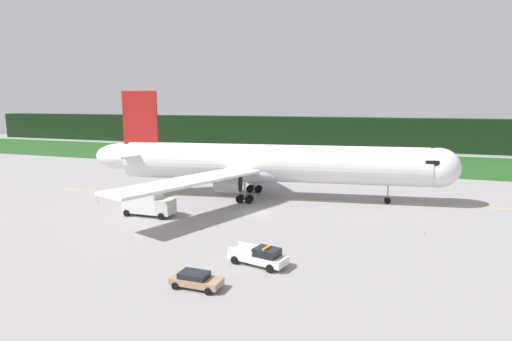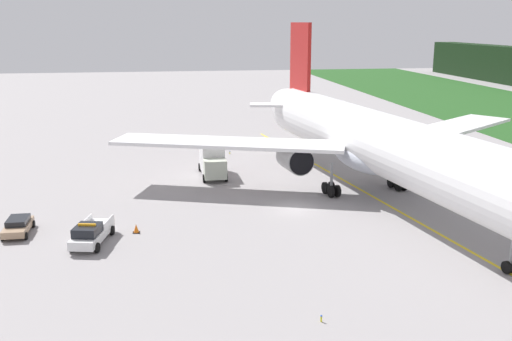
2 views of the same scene
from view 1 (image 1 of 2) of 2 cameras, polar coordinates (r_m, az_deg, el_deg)
The scene contains 11 objects.
ground at distance 57.34m, azimuth 0.24°, elevation -5.77°, with size 320.00×320.00×0.00m, color gray.
grass_verge at distance 110.62m, azimuth 9.84°, elevation 1.46°, with size 320.00×37.34×0.04m, color #214E1D.
distant_tree_line at distance 138.81m, azimuth 11.96°, elevation 5.07°, with size 288.00×7.00×10.12m, color black.
taxiway_centerline_main at distance 65.70m, azimuth 1.99°, elevation -3.81°, with size 74.72×0.30×0.01m, color yellow.
airliner at distance 64.76m, azimuth 1.54°, elevation 0.94°, with size 57.49×48.66×16.77m.
ops_pickup_truck at distance 39.23m, azimuth 0.49°, elevation -11.66°, with size 5.89×3.16×1.94m.
catering_truck at distance 57.15m, azimuth -14.73°, elevation -4.17°, with size 6.96×2.81×3.79m.
staff_car at distance 35.31m, azimuth -8.26°, elevation -14.58°, with size 4.20×1.99×1.30m.
apron_cone at distance 43.01m, azimuth -0.67°, elevation -10.50°, with size 0.59×0.59×0.74m.
taxiway_edge_light_east at distance 51.29m, azimuth 22.13°, elevation -8.05°, with size 0.12×0.12×0.43m.
taxiway_edge_light_west at distance 66.55m, azimuth -20.89°, elevation -4.07°, with size 0.12×0.12×0.42m.
Camera 1 is at (18.27, -52.25, 14.98)m, focal length 29.13 mm.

